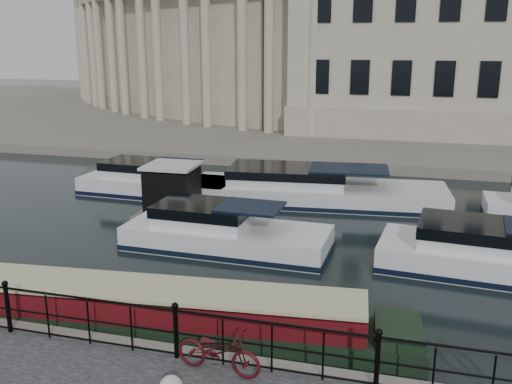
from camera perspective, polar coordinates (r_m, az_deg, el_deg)
ground_plane at (r=14.33m, az=-4.19°, el=-13.56°), size 160.00×160.00×0.00m
far_bank at (r=51.44m, az=10.65°, el=7.31°), size 120.00×42.00×0.55m
railing at (r=11.93m, az=-8.03°, el=-13.35°), size 24.14×0.14×1.22m
civic_building at (r=46.85m, az=9.31°, el=14.95°), size 53.55×31.84×16.85m
bicycle at (r=11.47m, az=-3.76°, el=-15.56°), size 1.81×0.80×0.92m
narrowboat at (r=14.25m, az=-10.56°, el=-12.31°), size 12.89×2.89×1.48m
harbour_hut at (r=23.02m, az=-8.33°, el=-0.04°), size 2.82×2.38×2.17m
cabin_cruisers at (r=22.44m, az=7.80°, el=-1.97°), size 24.42×10.21×1.99m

